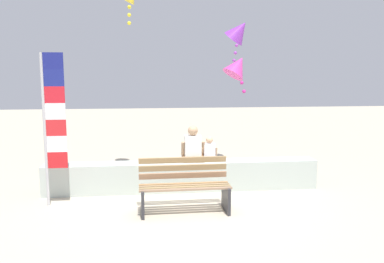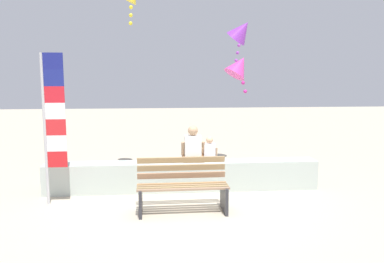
{
  "view_description": "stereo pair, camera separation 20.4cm",
  "coord_description": "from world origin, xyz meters",
  "px_view_note": "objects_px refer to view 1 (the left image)",
  "views": [
    {
      "loc": [
        -0.7,
        -6.77,
        2.3
      ],
      "look_at": [
        0.19,
        0.92,
        1.18
      ],
      "focal_mm": 37.39,
      "sensor_mm": 36.0,
      "label": 1
    },
    {
      "loc": [
        -0.5,
        -6.79,
        2.3
      ],
      "look_at": [
        0.19,
        0.92,
        1.18
      ],
      "focal_mm": 37.39,
      "sensor_mm": 36.0,
      "label": 2
    }
  ],
  "objects_px": {
    "kite_magenta": "(238,66)",
    "person_adult": "(193,147)",
    "person_child": "(209,151)",
    "park_bench": "(184,187)",
    "flag_banner": "(51,119)",
    "kite_purple": "(239,31)"
  },
  "relations": [
    {
      "from": "kite_magenta",
      "to": "person_adult",
      "type": "bearing_deg",
      "value": -138.52
    },
    {
      "from": "person_adult",
      "to": "person_child",
      "type": "distance_m",
      "value": 0.34
    },
    {
      "from": "park_bench",
      "to": "flag_banner",
      "type": "bearing_deg",
      "value": 165.68
    },
    {
      "from": "flag_banner",
      "to": "kite_purple",
      "type": "bearing_deg",
      "value": 34.44
    },
    {
      "from": "person_child",
      "to": "kite_magenta",
      "type": "relative_size",
      "value": 0.55
    },
    {
      "from": "person_adult",
      "to": "person_child",
      "type": "xyz_separation_m",
      "value": [
        0.33,
        0.0,
        -0.09
      ]
    },
    {
      "from": "flag_banner",
      "to": "person_adult",
      "type": "bearing_deg",
      "value": 15.33
    },
    {
      "from": "person_adult",
      "to": "kite_purple",
      "type": "xyz_separation_m",
      "value": [
        1.36,
        1.97,
        2.46
      ]
    },
    {
      "from": "park_bench",
      "to": "kite_magenta",
      "type": "distance_m",
      "value": 3.34
    },
    {
      "from": "park_bench",
      "to": "person_adult",
      "type": "height_order",
      "value": "person_adult"
    },
    {
      "from": "person_adult",
      "to": "flag_banner",
      "type": "height_order",
      "value": "flag_banner"
    },
    {
      "from": "person_child",
      "to": "kite_purple",
      "type": "distance_m",
      "value": 3.38
    },
    {
      "from": "park_bench",
      "to": "flag_banner",
      "type": "relative_size",
      "value": 0.57
    },
    {
      "from": "park_bench",
      "to": "person_adult",
      "type": "bearing_deg",
      "value": 76.98
    },
    {
      "from": "person_adult",
      "to": "flag_banner",
      "type": "xyz_separation_m",
      "value": [
        -2.52,
        -0.69,
        0.68
      ]
    },
    {
      "from": "person_child",
      "to": "kite_magenta",
      "type": "distance_m",
      "value": 2.1
    },
    {
      "from": "kite_purple",
      "to": "kite_magenta",
      "type": "height_order",
      "value": "kite_purple"
    },
    {
      "from": "park_bench",
      "to": "person_adult",
      "type": "relative_size",
      "value": 2.13
    },
    {
      "from": "person_child",
      "to": "kite_magenta",
      "type": "bearing_deg",
      "value": 51.58
    },
    {
      "from": "park_bench",
      "to": "person_adult",
      "type": "distance_m",
      "value": 1.37
    },
    {
      "from": "person_adult",
      "to": "kite_magenta",
      "type": "height_order",
      "value": "kite_magenta"
    },
    {
      "from": "kite_purple",
      "to": "kite_magenta",
      "type": "distance_m",
      "value": 1.34
    }
  ]
}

